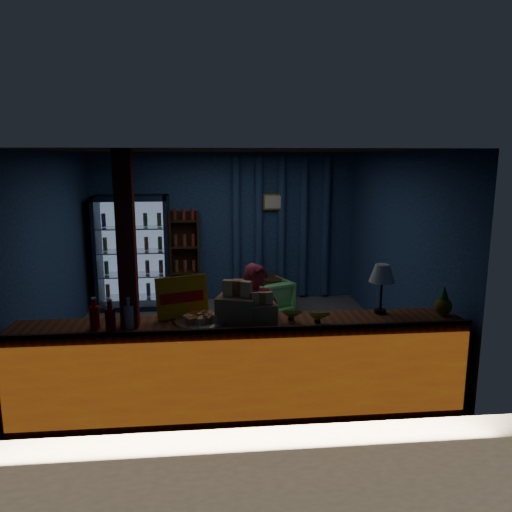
{
  "coord_description": "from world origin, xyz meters",
  "views": [
    {
      "loc": [
        -0.31,
        -6.51,
        2.53
      ],
      "look_at": [
        0.32,
        -0.2,
        1.26
      ],
      "focal_mm": 35.0,
      "sensor_mm": 36.0,
      "label": 1
    }
  ],
  "objects_px": {
    "table_lamp": "(382,275)",
    "green_chair": "(270,297)",
    "pastry_tray": "(201,320)",
    "shopkeeper": "(257,326)"
  },
  "relations": [
    {
      "from": "pastry_tray",
      "to": "table_lamp",
      "type": "distance_m",
      "value": 1.87
    },
    {
      "from": "shopkeeper",
      "to": "table_lamp",
      "type": "xyz_separation_m",
      "value": [
        1.22,
        -0.47,
        0.66
      ]
    },
    {
      "from": "shopkeeper",
      "to": "pastry_tray",
      "type": "xyz_separation_m",
      "value": [
        -0.6,
        -0.59,
        0.28
      ]
    },
    {
      "from": "green_chair",
      "to": "shopkeeper",
      "type": "bearing_deg",
      "value": 55.96
    },
    {
      "from": "green_chair",
      "to": "pastry_tray",
      "type": "relative_size",
      "value": 1.2
    },
    {
      "from": "green_chair",
      "to": "pastry_tray",
      "type": "height_order",
      "value": "pastry_tray"
    },
    {
      "from": "pastry_tray",
      "to": "table_lamp",
      "type": "height_order",
      "value": "table_lamp"
    },
    {
      "from": "pastry_tray",
      "to": "table_lamp",
      "type": "xyz_separation_m",
      "value": [
        1.82,
        0.12,
        0.37
      ]
    },
    {
      "from": "shopkeeper",
      "to": "green_chair",
      "type": "bearing_deg",
      "value": 59.28
    },
    {
      "from": "table_lamp",
      "to": "green_chair",
      "type": "bearing_deg",
      "value": 104.0
    }
  ]
}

